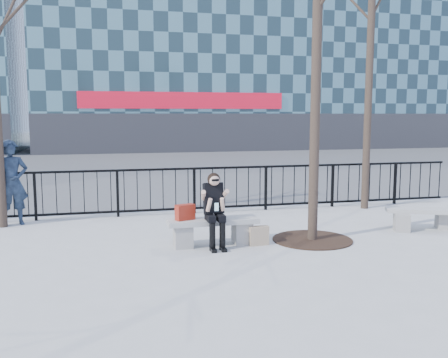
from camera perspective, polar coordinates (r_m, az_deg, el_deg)
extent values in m
plane|color=#A0A09B|center=(9.16, -1.26, -7.55)|extent=(120.00, 120.00, 0.00)
cube|color=#474747|center=(23.83, -9.01, 1.65)|extent=(60.00, 23.00, 0.01)
cube|color=black|center=(11.86, -4.38, 1.18)|extent=(14.00, 0.05, 0.05)
cube|color=black|center=(12.01, -4.34, -3.38)|extent=(14.00, 0.05, 0.05)
cube|color=#2D2D30|center=(31.01, -4.56, 5.25)|extent=(18.00, 0.08, 2.40)
cube|color=red|center=(30.94, -4.58, 8.95)|extent=(12.60, 0.12, 1.00)
cube|color=slate|center=(42.52, 18.51, 17.40)|extent=(16.00, 10.00, 20.00)
cube|color=#2D2D30|center=(37.64, 22.03, 5.11)|extent=(16.00, 0.08, 2.40)
cylinder|color=black|center=(9.45, 10.58, 15.73)|extent=(0.18, 0.18, 7.50)
cylinder|color=black|center=(12.98, 16.30, 12.15)|extent=(0.18, 0.18, 7.00)
cylinder|color=black|center=(9.64, 10.05, -6.83)|extent=(1.50, 1.50, 0.02)
cube|color=gray|center=(9.01, -4.71, -6.51)|extent=(0.32, 0.38, 0.40)
cube|color=gray|center=(9.24, 2.09, -6.14)|extent=(0.32, 0.38, 0.40)
cube|color=gray|center=(9.05, -1.27, -4.83)|extent=(1.65, 0.46, 0.09)
cube|color=gray|center=(10.81, 19.65, -4.68)|extent=(0.29, 0.34, 0.36)
cube|color=gray|center=(11.38, 23.83, -4.29)|extent=(0.29, 0.34, 0.36)
cube|color=gray|center=(11.05, 21.85, -3.36)|extent=(1.49, 0.41, 0.08)
cube|color=maroon|center=(8.94, -4.47, -3.80)|extent=(0.37, 0.26, 0.28)
cube|color=#C5B48B|center=(9.14, 3.97, -6.48)|extent=(0.38, 0.17, 0.35)
imported|color=black|center=(11.55, -23.08, -0.39)|extent=(0.78, 0.64, 1.83)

